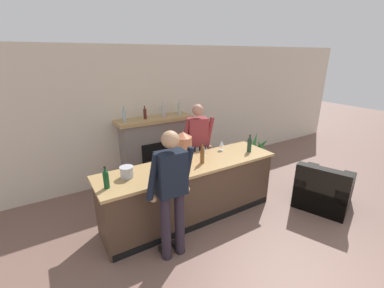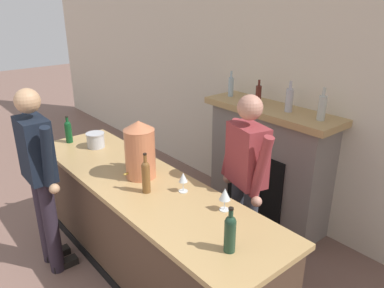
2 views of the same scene
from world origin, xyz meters
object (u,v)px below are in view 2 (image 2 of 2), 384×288
at_px(fireplace_stone, 268,164).
at_px(ice_bucket_steel, 96,140).
at_px(wine_bottle_cabernet_heavy, 68,131).
at_px(wine_bottle_merlot_tall, 132,154).
at_px(person_bartender, 245,182).
at_px(wine_glass_back_row, 225,195).
at_px(wine_glass_mid_counter, 183,178).
at_px(person_customer, 40,175).
at_px(wine_bottle_burgundy_dark, 146,175).
at_px(wine_bottle_riesling_slim, 230,232).
at_px(copper_dispenser, 140,149).

relative_size(fireplace_stone, ice_bucket_steel, 8.65).
height_order(wine_bottle_cabernet_heavy, wine_bottle_merlot_tall, wine_bottle_cabernet_heavy).
xyz_separation_m(person_bartender, wine_glass_back_row, (0.21, -0.46, 0.13)).
bearing_deg(wine_glass_mid_counter, person_bartender, 67.92).
xyz_separation_m(fireplace_stone, wine_glass_mid_counter, (0.26, -1.43, 0.39)).
height_order(person_customer, wine_glass_back_row, person_customer).
bearing_deg(wine_bottle_burgundy_dark, fireplace_stone, 92.64).
bearing_deg(wine_bottle_riesling_slim, wine_glass_mid_counter, 161.87).
distance_m(wine_bottle_burgundy_dark, wine_bottle_riesling_slim, 0.97).
bearing_deg(wine_bottle_riesling_slim, person_bartender, 126.61).
height_order(person_bartender, wine_glass_back_row, person_bartender).
relative_size(fireplace_stone, wine_bottle_riesling_slim, 5.34).
bearing_deg(person_customer, wine_glass_mid_counter, 38.33).
distance_m(person_bartender, wine_bottle_cabernet_heavy, 2.04).
bearing_deg(wine_glass_back_row, person_customer, -149.01).
xyz_separation_m(person_customer, copper_dispenser, (0.56, 0.70, 0.24)).
relative_size(ice_bucket_steel, wine_glass_mid_counter, 1.12).
bearing_deg(wine_bottle_cabernet_heavy, wine_glass_back_row, 8.71).
xyz_separation_m(wine_bottle_burgundy_dark, wine_bottle_riesling_slim, (0.97, -0.02, -0.01)).
bearing_deg(person_bartender, wine_bottle_merlot_tall, -147.05).
relative_size(wine_bottle_burgundy_dark, wine_glass_mid_counter, 2.01).
distance_m(fireplace_stone, wine_bottle_burgundy_dark, 1.72).
height_order(copper_dispenser, wine_bottle_cabernet_heavy, copper_dispenser).
bearing_deg(wine_bottle_riesling_slim, wine_bottle_cabernet_heavy, -179.90).
xyz_separation_m(wine_bottle_burgundy_dark, wine_glass_mid_counter, (0.19, 0.24, -0.03)).
bearing_deg(wine_bottle_burgundy_dark, person_customer, -145.63).
xyz_separation_m(fireplace_stone, wine_bottle_burgundy_dark, (0.08, -1.67, 0.42)).
height_order(fireplace_stone, person_bartender, person_bartender).
distance_m(person_customer, ice_bucket_steel, 0.78).
xyz_separation_m(person_customer, wine_bottle_merlot_tall, (0.34, 0.75, 0.10)).
height_order(fireplace_stone, ice_bucket_steel, fireplace_stone).
bearing_deg(person_customer, person_bartender, 47.11).
bearing_deg(fireplace_stone, wine_bottle_riesling_slim, -58.15).
distance_m(person_customer, wine_bottle_cabernet_heavy, 0.86).
distance_m(person_customer, person_bartender, 1.81).
height_order(person_customer, wine_bottle_burgundy_dark, person_customer).
distance_m(ice_bucket_steel, wine_glass_back_row, 1.78).
xyz_separation_m(person_bartender, wine_bottle_merlot_tall, (-0.89, -0.58, 0.12)).
bearing_deg(wine_bottle_riesling_slim, person_customer, -163.08).
distance_m(fireplace_stone, wine_bottle_riesling_slim, 2.03).
distance_m(wine_bottle_burgundy_dark, wine_glass_back_row, 0.67).
bearing_deg(wine_bottle_merlot_tall, wine_bottle_riesling_slim, -7.69).
distance_m(person_bartender, wine_bottle_riesling_slim, 0.98).
bearing_deg(fireplace_stone, wine_glass_mid_counter, -79.61).
distance_m(person_bartender, ice_bucket_steel, 1.68).
bearing_deg(person_customer, wine_glass_back_row, 30.99).
bearing_deg(person_customer, copper_dispenser, 51.06).
distance_m(ice_bucket_steel, wine_bottle_burgundy_dark, 1.18).
height_order(person_bartender, wine_glass_mid_counter, person_bartender).
relative_size(person_customer, ice_bucket_steel, 9.11).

